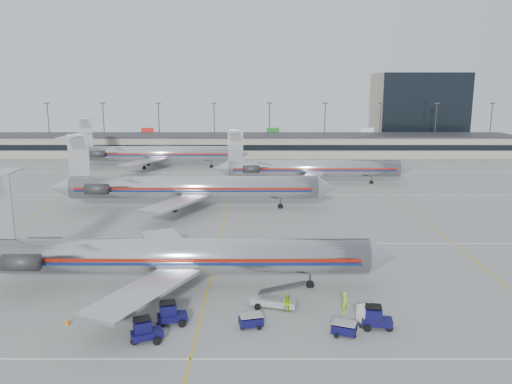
{
  "coord_description": "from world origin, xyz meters",
  "views": [
    {
      "loc": [
        4.87,
        -51.28,
        19.33
      ],
      "look_at": [
        4.75,
        20.95,
        4.5
      ],
      "focal_mm": 35.0,
      "sensor_mm": 36.0,
      "label": 1
    }
  ],
  "objects_px": {
    "jet_second_row": "(189,187)",
    "uld_container": "(367,315)",
    "tug_center": "(170,314)",
    "jet_foreground": "(168,256)",
    "belt_loader": "(275,300)"
  },
  "relations": [
    {
      "from": "tug_center",
      "to": "belt_loader",
      "type": "height_order",
      "value": "belt_loader"
    },
    {
      "from": "tug_center",
      "to": "belt_loader",
      "type": "relative_size",
      "value": 0.54
    },
    {
      "from": "jet_foreground",
      "to": "tug_center",
      "type": "height_order",
      "value": "jet_foreground"
    },
    {
      "from": "uld_container",
      "to": "jet_foreground",
      "type": "bearing_deg",
      "value": 132.77
    },
    {
      "from": "jet_foreground",
      "to": "jet_second_row",
      "type": "relative_size",
      "value": 0.93
    },
    {
      "from": "jet_foreground",
      "to": "uld_container",
      "type": "distance_m",
      "value": 19.86
    },
    {
      "from": "uld_container",
      "to": "tug_center",
      "type": "bearing_deg",
      "value": 156.46
    },
    {
      "from": "jet_foreground",
      "to": "jet_second_row",
      "type": "distance_m",
      "value": 33.89
    },
    {
      "from": "jet_second_row",
      "to": "uld_container",
      "type": "height_order",
      "value": "jet_second_row"
    },
    {
      "from": "tug_center",
      "to": "uld_container",
      "type": "height_order",
      "value": "tug_center"
    },
    {
      "from": "jet_second_row",
      "to": "uld_container",
      "type": "bearing_deg",
      "value": -63.92
    },
    {
      "from": "jet_second_row",
      "to": "uld_container",
      "type": "xyz_separation_m",
      "value": [
        20.48,
        -41.84,
        -2.76
      ]
    },
    {
      "from": "tug_center",
      "to": "belt_loader",
      "type": "distance_m",
      "value": 9.54
    },
    {
      "from": "jet_foreground",
      "to": "jet_second_row",
      "type": "height_order",
      "value": "jet_second_row"
    },
    {
      "from": "uld_container",
      "to": "belt_loader",
      "type": "height_order",
      "value": "belt_loader"
    }
  ]
}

